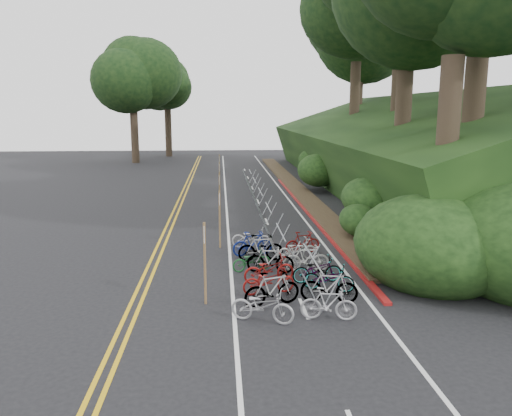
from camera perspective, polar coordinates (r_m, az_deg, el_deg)
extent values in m
plane|color=black|center=(17.02, -6.15, -9.07)|extent=(120.00, 120.00, 0.00)
cube|color=gold|center=(26.77, -10.04, -1.71)|extent=(0.12, 80.00, 0.01)
cube|color=gold|center=(26.74, -9.40, -1.70)|extent=(0.12, 80.00, 0.01)
cube|color=silver|center=(26.63, -3.28, -1.63)|extent=(0.12, 80.00, 0.01)
cube|color=silver|center=(27.01, 5.67, -1.48)|extent=(0.12, 80.00, 0.01)
cube|color=silver|center=(15.34, 5.47, -11.35)|extent=(0.10, 1.60, 0.01)
cube|color=silver|center=(20.95, 2.76, -5.13)|extent=(0.10, 1.60, 0.01)
cube|color=silver|center=(26.74, 1.23, -1.56)|extent=(0.10, 1.60, 0.01)
cube|color=silver|center=(32.60, 0.25, 0.74)|extent=(0.10, 1.60, 0.01)
cube|color=silver|center=(38.50, -0.43, 2.33)|extent=(0.10, 1.60, 0.01)
cube|color=silver|center=(44.43, -0.93, 3.50)|extent=(0.10, 1.60, 0.01)
cube|color=silver|center=(50.38, -1.31, 4.39)|extent=(0.10, 1.60, 0.01)
cube|color=maroon|center=(29.01, 5.98, -0.52)|extent=(0.25, 28.00, 0.10)
cube|color=black|center=(40.21, 14.62, 6.36)|extent=(12.32, 44.00, 9.11)
cube|color=#382819|center=(38.84, 4.44, 2.48)|extent=(1.40, 44.00, 0.16)
ellipsoid|color=#284C19|center=(20.64, 14.51, -2.75)|extent=(2.00, 2.80, 1.60)
ellipsoid|color=#284C19|center=(25.44, 12.73, 1.07)|extent=(2.60, 3.64, 2.08)
ellipsoid|color=#284C19|center=(31.41, 11.73, 3.78)|extent=(2.20, 3.08, 1.76)
ellipsoid|color=#284C19|center=(36.93, 7.09, 4.31)|extent=(3.00, 4.20, 2.40)
ellipsoid|color=#284C19|center=(42.90, 6.47, 5.47)|extent=(2.40, 3.36, 1.92)
ellipsoid|color=#284C19|center=(47.00, 7.16, 6.77)|extent=(2.80, 3.92, 2.24)
ellipsoid|color=#284C19|center=(23.40, 11.72, -1.37)|extent=(1.80, 2.52, 1.44)
ellipsoid|color=#284C19|center=(35.39, 11.27, 5.58)|extent=(3.20, 4.48, 2.56)
ellipsoid|color=black|center=(18.62, 19.31, -3.97)|extent=(5.28, 6.16, 3.52)
cylinder|color=#2D2319|center=(20.98, 20.99, 6.80)|extent=(0.86, 0.86, 6.70)
cylinder|color=#2D2319|center=(24.76, 23.77, 12.65)|extent=(0.94, 0.94, 8.24)
cylinder|color=#2D2319|center=(29.83, 16.52, 11.61)|extent=(0.91, 0.91, 7.73)
cylinder|color=#2D2319|center=(38.24, 15.95, 13.24)|extent=(0.97, 0.97, 8.76)
cylinder|color=#2D2319|center=(45.55, 11.19, 11.55)|extent=(0.88, 0.88, 7.21)
ellipsoid|color=black|center=(46.09, 11.51, 19.64)|extent=(9.62, 9.62, 9.14)
cylinder|color=#2D2319|center=(53.95, 11.60, 12.72)|extent=(0.94, 0.94, 8.24)
ellipsoid|color=black|center=(54.72, 11.92, 20.64)|extent=(11.45, 11.45, 10.88)
cylinder|color=#2D2319|center=(58.83, -13.70, 8.31)|extent=(0.86, 0.86, 6.70)
ellipsoid|color=black|center=(58.89, -13.98, 14.24)|extent=(9.16, 9.16, 8.70)
cylinder|color=#2D2319|center=(66.37, -9.98, 8.50)|extent=(0.83, 0.83, 6.18)
ellipsoid|color=black|center=(66.37, -10.14, 13.25)|extent=(8.01, 8.01, 7.61)
cylinder|color=#91959E|center=(16.13, 6.45, -5.62)|extent=(0.05, 3.38, 0.05)
cylinder|color=#91959E|center=(14.79, 6.45, -9.69)|extent=(0.62, 0.04, 1.21)
cylinder|color=#91959E|center=(14.90, 8.60, -9.59)|extent=(0.62, 0.04, 1.21)
cylinder|color=#91959E|center=(17.76, 4.58, -6.09)|extent=(0.62, 0.04, 1.21)
cylinder|color=#91959E|center=(17.85, 6.37, -6.03)|extent=(0.62, 0.04, 1.21)
cylinder|color=#91959E|center=(19.69, 2.85, -2.74)|extent=(0.05, 3.00, 0.05)
cylinder|color=#91959E|center=(18.46, 2.49, -5.52)|extent=(0.58, 0.04, 1.13)
cylinder|color=#91959E|center=(18.53, 4.21, -5.47)|extent=(0.58, 0.04, 1.13)
cylinder|color=#91959E|center=(21.15, 1.62, -3.36)|extent=(0.58, 0.04, 1.13)
cylinder|color=#91959E|center=(21.21, 3.13, -3.33)|extent=(0.58, 0.04, 1.13)
cylinder|color=#91959E|center=(24.54, 1.44, 0.03)|extent=(0.05, 3.00, 0.05)
cylinder|color=#91959E|center=(23.27, 1.08, -2.02)|extent=(0.58, 0.04, 1.13)
cylinder|color=#91959E|center=(23.33, 2.45, -2.00)|extent=(0.58, 0.04, 1.13)
cylinder|color=#91959E|center=(26.00, 0.52, -0.63)|extent=(0.58, 0.04, 1.13)
cylinder|color=#91959E|center=(26.05, 1.75, -0.61)|extent=(0.58, 0.04, 1.13)
cylinder|color=#91959E|center=(29.45, 0.50, 1.89)|extent=(0.05, 3.00, 0.05)
cylinder|color=#91959E|center=(28.15, 0.16, 0.27)|extent=(0.58, 0.04, 1.13)
cylinder|color=#91959E|center=(28.20, 1.30, 0.29)|extent=(0.58, 0.04, 1.13)
cylinder|color=#91959E|center=(30.90, -0.22, 1.24)|extent=(0.58, 0.04, 1.13)
cylinder|color=#91959E|center=(30.94, 0.81, 1.25)|extent=(0.58, 0.04, 1.13)
cylinder|color=#91959E|center=(34.38, -0.17, 3.21)|extent=(0.05, 3.00, 0.05)
cylinder|color=#91959E|center=(33.06, -0.48, 1.89)|extent=(0.58, 0.04, 1.13)
cylinder|color=#91959E|center=(33.10, 0.48, 1.90)|extent=(0.58, 0.04, 1.13)
cylinder|color=#91959E|center=(35.83, -0.77, 2.60)|extent=(0.58, 0.04, 1.13)
cylinder|color=#91959E|center=(35.86, 0.13, 2.61)|extent=(0.58, 0.04, 1.13)
cylinder|color=#91959E|center=(39.33, -0.67, 4.20)|extent=(0.05, 3.00, 0.05)
cylinder|color=#91959E|center=(38.00, -0.96, 3.08)|extent=(0.58, 0.04, 1.13)
cylinder|color=#91959E|center=(38.03, -0.12, 3.09)|extent=(0.58, 0.04, 1.13)
cylinder|color=#91959E|center=(40.77, -1.18, 3.62)|extent=(0.58, 0.04, 1.13)
cylinder|color=#91959E|center=(40.80, -0.39, 3.63)|extent=(0.58, 0.04, 1.13)
cylinder|color=brown|center=(15.26, -5.86, -6.36)|extent=(0.08, 0.08, 2.57)
cube|color=silver|center=(15.01, -5.93, -2.95)|extent=(0.02, 0.40, 0.50)
cylinder|color=brown|center=(21.47, -4.17, -1.31)|extent=(0.08, 0.08, 2.50)
cube|color=silver|center=(21.30, -4.20, 1.05)|extent=(0.02, 0.40, 0.50)
cylinder|color=brown|center=(27.36, -4.18, 1.37)|extent=(0.08, 0.08, 2.50)
cube|color=silver|center=(27.23, -4.20, 3.23)|extent=(0.02, 0.40, 0.50)
cylinder|color=brown|center=(33.29, -4.18, 3.10)|extent=(0.08, 0.08, 2.50)
cube|color=silver|center=(33.18, -4.20, 4.63)|extent=(0.02, 0.40, 0.50)
cylinder|color=brown|center=(39.25, -4.18, 4.30)|extent=(0.08, 0.08, 2.50)
cube|color=silver|center=(39.15, -4.20, 5.61)|extent=(0.02, 0.40, 0.50)
imported|color=#144C1E|center=(18.55, -0.50, -6.01)|extent=(0.96, 1.59, 0.79)
imported|color=#9E9EA3|center=(14.20, 0.75, -11.10)|extent=(1.26, 1.94, 0.96)
imported|color=#9E9EA3|center=(14.46, 8.31, -10.79)|extent=(0.76, 1.67, 0.97)
imported|color=slate|center=(15.28, 1.86, -9.21)|extent=(1.03, 1.88, 1.09)
imported|color=slate|center=(15.69, 8.36, -8.83)|extent=(0.87, 1.84, 1.07)
imported|color=maroon|center=(16.27, 1.45, -8.27)|extent=(0.93, 1.81, 0.91)
imported|color=slate|center=(16.69, 8.33, -7.92)|extent=(1.12, 1.79, 0.89)
imported|color=maroon|center=(17.32, 1.50, -6.98)|extent=(1.05, 1.91, 0.95)
imported|color=slate|center=(17.43, 6.99, -7.01)|extent=(0.77, 1.79, 0.91)
imported|color=slate|center=(18.26, 1.64, -5.88)|extent=(0.81, 1.79, 1.04)
imported|color=beige|center=(18.52, 5.79, -5.74)|extent=(0.50, 1.69, 1.01)
imported|color=slate|center=(19.67, 0.53, -4.57)|extent=(0.69, 1.85, 1.08)
imported|color=beige|center=(19.84, 4.67, -4.76)|extent=(1.01, 1.79, 0.89)
imported|color=navy|center=(20.42, -0.40, -4.07)|extent=(0.90, 1.77, 1.02)
imported|color=maroon|center=(20.84, 5.36, -3.93)|extent=(0.86, 1.61, 0.93)
imported|color=#9E9EA3|center=(21.53, -0.50, -3.43)|extent=(0.96, 1.82, 0.91)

